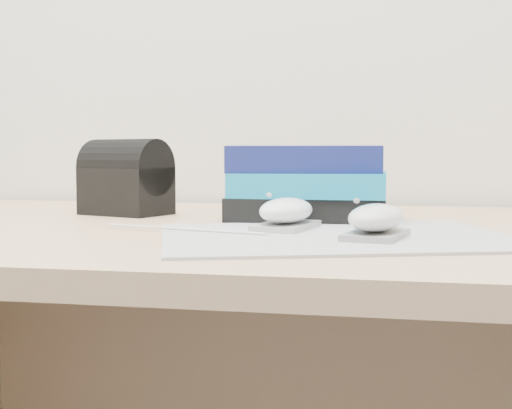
% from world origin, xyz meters
% --- Properties ---
extents(desk, '(1.60, 0.80, 0.73)m').
position_xyz_m(desk, '(0.00, 1.64, 0.50)').
color(desk, tan).
rests_on(desk, ground).
extents(mousepad, '(0.48, 0.43, 0.00)m').
position_xyz_m(mousepad, '(-0.02, 1.45, 0.73)').
color(mousepad, gray).
rests_on(mousepad, desk).
extents(mouse_rear, '(0.08, 0.12, 0.05)m').
position_xyz_m(mouse_rear, '(-0.09, 1.51, 0.75)').
color(mouse_rear, '#AFAFB2').
rests_on(mouse_rear, mousepad).
extents(mouse_front, '(0.08, 0.12, 0.04)m').
position_xyz_m(mouse_front, '(0.03, 1.43, 0.75)').
color(mouse_front, gray).
rests_on(mouse_front, mousepad).
extents(usb_cable, '(0.23, 0.07, 0.00)m').
position_xyz_m(usb_cable, '(-0.21, 1.46, 0.73)').
color(usb_cable, silver).
rests_on(usb_cable, mousepad).
extents(book_stack, '(0.23, 0.19, 0.11)m').
position_xyz_m(book_stack, '(-0.08, 1.66, 0.78)').
color(book_stack, black).
rests_on(book_stack, desk).
extents(pouch, '(0.15, 0.13, 0.12)m').
position_xyz_m(pouch, '(-0.38, 1.70, 0.79)').
color(pouch, black).
rests_on(pouch, desk).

